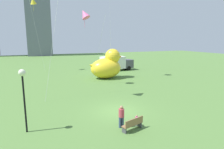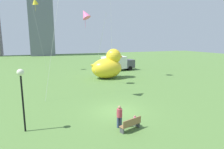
% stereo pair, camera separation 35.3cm
% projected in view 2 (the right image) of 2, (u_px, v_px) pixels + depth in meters
% --- Properties ---
extents(ground_plane, '(140.00, 140.00, 0.00)m').
position_uv_depth(ground_plane, '(117.00, 111.00, 17.07)').
color(ground_plane, '#507738').
extents(park_bench, '(1.75, 0.93, 0.90)m').
position_uv_depth(park_bench, '(131.00, 124.00, 13.38)').
color(park_bench, olive).
rests_on(park_bench, ground).
extents(person_adult, '(0.40, 0.40, 1.63)m').
position_uv_depth(person_adult, '(119.00, 116.00, 13.77)').
color(person_adult, '#38476B').
rests_on(person_adult, ground).
extents(person_child, '(0.21, 0.21, 0.84)m').
position_uv_depth(person_child, '(135.00, 120.00, 14.03)').
color(person_child, silver).
rests_on(person_child, ground).
extents(giant_inflatable_duck, '(5.73, 3.68, 4.75)m').
position_uv_depth(giant_inflatable_duck, '(108.00, 66.00, 31.15)').
color(giant_inflatable_duck, yellow).
rests_on(giant_inflatable_duck, ground).
extents(lamppost, '(0.46, 0.46, 4.37)m').
position_uv_depth(lamppost, '(21.00, 84.00, 12.73)').
color(lamppost, black).
rests_on(lamppost, ground).
extents(box_truck, '(6.72, 2.69, 2.85)m').
position_uv_depth(box_truck, '(117.00, 63.00, 38.86)').
color(box_truck, white).
rests_on(box_truck, ground).
extents(kite_yellow, '(2.14, 2.21, 13.93)m').
position_uv_depth(kite_yellow, '(35.00, 1.00, 35.95)').
color(kite_yellow, silver).
rests_on(kite_yellow, ground).
extents(kite_pink, '(3.24, 3.95, 10.21)m').
position_uv_depth(kite_pink, '(85.00, 14.00, 24.76)').
color(kite_pink, silver).
rests_on(kite_pink, ground).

